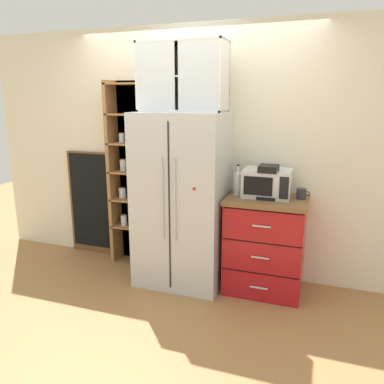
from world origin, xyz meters
TOP-DOWN VIEW (x-y plane):
  - ground_plane at (0.00, 0.00)m, footprint 10.63×10.63m
  - wall_back_cream at (0.00, 0.40)m, footprint 4.94×0.10m
  - refrigerator at (0.00, 0.01)m, footprint 0.85×0.70m
  - pantry_shelf_column at (-0.70, 0.29)m, footprint 0.50×0.27m
  - counter_cabinet at (0.82, 0.07)m, footprint 0.75×0.59m
  - microwave at (0.81, 0.12)m, footprint 0.44×0.33m
  - coffee_maker at (0.82, 0.08)m, footprint 0.17×0.20m
  - mug_navy at (0.83, 0.13)m, footprint 0.12×0.08m
  - mug_charcoal at (1.12, 0.14)m, footprint 0.12×0.09m
  - bottle_clear at (0.53, 0.09)m, footprint 0.07×0.07m
  - upper_cabinet at (0.00, 0.06)m, footprint 0.82×0.32m
  - chalkboard_menu at (-1.27, 0.33)m, footprint 0.60×0.04m

SIDE VIEW (x-z plane):
  - ground_plane at x=0.00m, z-range 0.00..0.00m
  - counter_cabinet at x=0.82m, z-range 0.00..0.93m
  - chalkboard_menu at x=-1.27m, z-range 0.00..1.23m
  - refrigerator at x=0.00m, z-range 0.00..1.71m
  - mug_navy at x=0.83m, z-range 0.93..1.01m
  - mug_charcoal at x=1.12m, z-range 0.93..1.02m
  - pantry_shelf_column at x=-0.70m, z-range 0.01..2.03m
  - bottle_clear at x=0.53m, z-range 0.91..1.20m
  - microwave at x=0.81m, z-range 0.93..1.19m
  - coffee_maker at x=0.82m, z-range 0.93..1.24m
  - wall_back_cream at x=0.00m, z-range 0.00..2.55m
  - upper_cabinet at x=0.00m, z-range 1.71..2.34m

